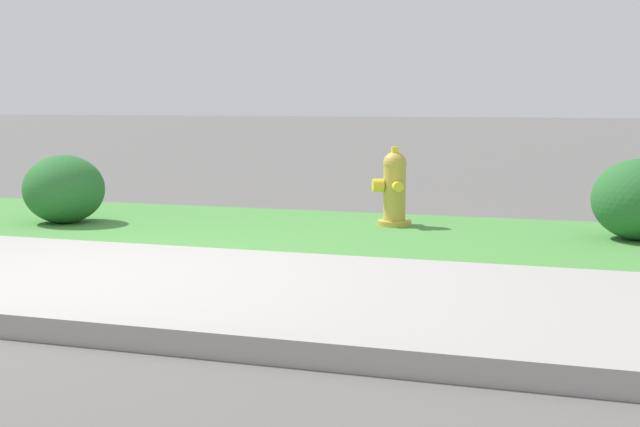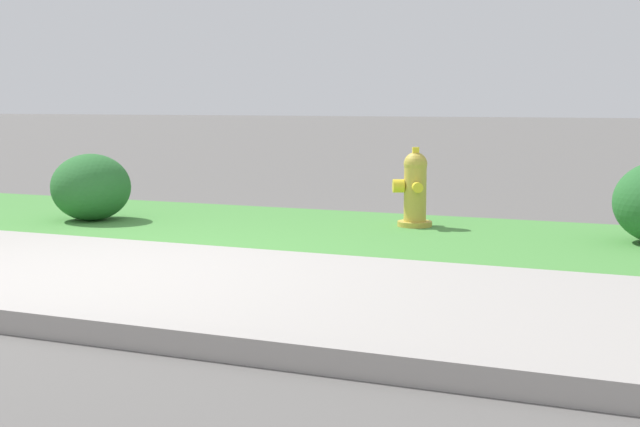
{
  "view_description": "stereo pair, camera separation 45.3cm",
  "coord_description": "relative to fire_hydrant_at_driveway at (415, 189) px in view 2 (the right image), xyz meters",
  "views": [
    {
      "loc": [
        3.22,
        -4.83,
        1.12
      ],
      "look_at": [
        1.42,
        0.57,
        0.4
      ],
      "focal_mm": 50.0,
      "sensor_mm": 36.0,
      "label": 1
    },
    {
      "loc": [
        3.65,
        -4.67,
        1.12
      ],
      "look_at": [
        1.42,
        0.57,
        0.4
      ],
      "focal_mm": 50.0,
      "sensor_mm": 36.0,
      "label": 2
    }
  ],
  "objects": [
    {
      "name": "sidewalk_pavement",
      "position": [
        -1.32,
        -2.95,
        -0.34
      ],
      "size": [
        18.0,
        2.51,
        0.01
      ],
      "primitive_type": "cube",
      "color": "#9E9993",
      "rests_on": "ground"
    },
    {
      "name": "grass_verge",
      "position": [
        -1.32,
        -0.43,
        -0.34
      ],
      "size": [
        18.0,
        2.51,
        0.01
      ],
      "primitive_type": "cube",
      "color": "#47893D",
      "rests_on": "ground"
    },
    {
      "name": "fire_hydrant_at_driveway",
      "position": [
        0.0,
        0.0,
        0.0
      ],
      "size": [
        0.36,
        0.38,
        0.71
      ],
      "rotation": [
        0.0,
        0.0,
        2.0
      ],
      "color": "gold",
      "rests_on": "ground"
    },
    {
      "name": "shrub_bush_mid_verge",
      "position": [
        -2.93,
        -0.79,
        -0.03
      ],
      "size": [
        0.74,
        0.74,
        0.63
      ],
      "color": "#28662D",
      "rests_on": "ground"
    },
    {
      "name": "ground_plane",
      "position": [
        -1.32,
        -2.95,
        -0.34
      ],
      "size": [
        120.0,
        120.0,
        0.0
      ],
      "primitive_type": "plane",
      "color": "#5B5956"
    }
  ]
}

